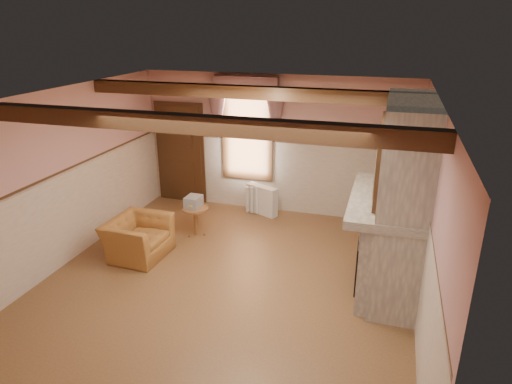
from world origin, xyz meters
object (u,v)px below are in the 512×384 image
(mantel_clock, at_px, (390,175))
(bowl, at_px, (389,198))
(armchair, at_px, (138,238))
(radiator, at_px, (262,200))
(oil_lamp, at_px, (391,175))
(side_table, at_px, (196,221))

(mantel_clock, bearing_deg, bowl, -90.00)
(armchair, distance_m, bowl, 4.12)
(armchair, distance_m, mantel_clock, 4.23)
(bowl, bearing_deg, radiator, 137.38)
(radiator, height_order, oil_lamp, oil_lamp)
(armchair, height_order, radiator, armchair)
(side_table, height_order, mantel_clock, mantel_clock)
(side_table, relative_size, mantel_clock, 2.29)
(armchair, distance_m, oil_lamp, 4.22)
(mantel_clock, bearing_deg, side_table, 178.36)
(bowl, bearing_deg, armchair, -178.88)
(side_table, xyz_separation_m, radiator, (0.90, 1.32, 0.02))
(armchair, distance_m, side_table, 1.18)
(side_table, height_order, oil_lamp, oil_lamp)
(side_table, xyz_separation_m, mantel_clock, (3.36, -0.10, 1.25))
(radiator, distance_m, bowl, 3.53)
(armchair, height_order, side_table, armchair)
(side_table, distance_m, mantel_clock, 3.58)
(side_table, xyz_separation_m, oil_lamp, (3.36, -0.22, 1.29))
(bowl, height_order, oil_lamp, oil_lamp)
(armchair, xyz_separation_m, radiator, (1.50, 2.33, -0.03))
(bowl, bearing_deg, side_table, 164.38)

